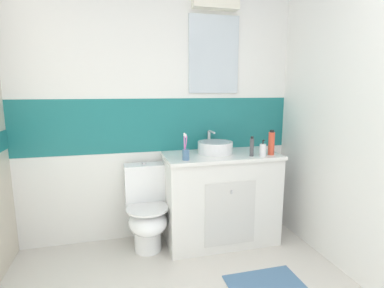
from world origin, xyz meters
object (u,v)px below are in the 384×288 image
Objects in this scene: shampoo_bottle_tall at (271,143)px; toilet at (147,211)px; sink_basin at (215,147)px; toothbrush_cup at (186,153)px; toothpaste_tube_upright at (252,147)px; soap_dispenser at (263,150)px.

toilet is at bearing 171.44° from shampoo_bottle_tall.
sink_basin is 1.59× the size of toothbrush_cup.
toothbrush_cup is 0.60m from toothpaste_tube_upright.
toilet is (-0.65, -0.03, -0.55)m from sink_basin.
sink_basin is at bearing 2.33° from toilet.
toothpaste_tube_upright reaches higher than soap_dispenser.
toothpaste_tube_upright is 0.20m from shampoo_bottle_tall.
toothbrush_cup reaches higher than toilet.
toilet is 3.43× the size of shampoo_bottle_tall.
shampoo_bottle_tall is at bearing 0.61° from toothbrush_cup.
sink_basin is 0.34m from toothpaste_tube_upright.
sink_basin is 0.85m from toilet.
soap_dispenser is at bearing -31.49° from sink_basin.
sink_basin is 2.07× the size of toothpaste_tube_upright.
toothbrush_cup is at bearing -28.81° from toilet.
sink_basin is at bearing 157.41° from shampoo_bottle_tall.
toilet is at bearing -177.67° from sink_basin.
soap_dispenser is 0.83× the size of toothpaste_tube_upright.
toothbrush_cup reaches higher than sink_basin.
soap_dispenser is at bearing -162.84° from shampoo_bottle_tall.
toothpaste_tube_upright is (0.92, -0.18, 0.58)m from toilet.
sink_basin is 2.48× the size of soap_dispenser.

